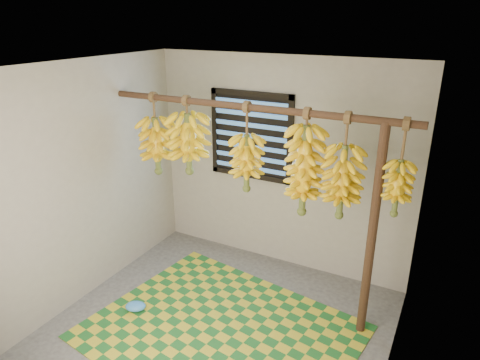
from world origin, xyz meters
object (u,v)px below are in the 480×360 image
Objects in this scene: support_post at (372,236)px; banana_bunch_c at (247,163)px; banana_bunch_b at (188,144)px; banana_bunch_d at (304,171)px; plastic_bag at (136,306)px; banana_bunch_e at (342,182)px; woven_mat at (221,332)px; banana_bunch_f at (397,188)px; banana_bunch_a at (157,146)px.

banana_bunch_c is (-1.21, 0.00, 0.47)m from support_post.
banana_bunch_b is 1.22m from banana_bunch_d.
plastic_bag is 2.37m from banana_bunch_e.
plastic_bag is at bearing -156.48° from banana_bunch_e.
woven_mat is 1.69m from banana_bunch_d.
woven_mat is 0.92m from plastic_bag.
banana_bunch_a is at bearing 180.00° from banana_bunch_f.
support_post is 2.04× the size of banana_bunch_d.
banana_bunch_c and banana_bunch_e have the same top height.
banana_bunch_b and banana_bunch_c have the same top height.
plastic_bag is 1.82m from banana_bunch_c.
banana_bunch_f is at bearing 0.00° from banana_bunch_b.
woven_mat is at bearing -29.77° from banana_bunch_a.
banana_bunch_b is at bearing 138.21° from woven_mat.
banana_bunch_e is at bearing 23.52° from plastic_bag.
banana_bunch_e is at bearing 0.00° from banana_bunch_c.
banana_bunch_a is at bearing 180.00° from banana_bunch_c.
banana_bunch_a and banana_bunch_d have the same top height.
banana_bunch_c is at bearing 42.08° from plastic_bag.
banana_bunch_b is (-0.71, 0.64, 1.56)m from woven_mat.
banana_bunch_e reaches higher than plastic_bag.
banana_bunch_e is (-0.30, 0.00, 0.44)m from support_post.
banana_bunch_e is at bearing 180.00° from support_post.
banana_bunch_e is (1.97, 0.00, -0.05)m from banana_bunch_a.
banana_bunch_a reaches higher than woven_mat.
banana_bunch_f is (1.36, 0.00, 0.00)m from banana_bunch_c.
support_post is 0.86× the size of woven_mat.
woven_mat is 2.95× the size of banana_bunch_b.
banana_bunch_f is (2.41, 0.00, -0.02)m from banana_bunch_a.
banana_bunch_c is at bearing 180.00° from support_post.
banana_bunch_a is 0.92× the size of banana_bunch_e.
banana_bunch_b is 0.96× the size of banana_bunch_f.
banana_bunch_a is at bearing 150.23° from woven_mat.
support_post is at bearing 0.00° from banana_bunch_b.
banana_bunch_c is at bearing 180.00° from banana_bunch_e.
support_post is at bearing 0.00° from banana_bunch_c.
woven_mat is at bearing 7.94° from plastic_bag.
banana_bunch_d is (1.42, 0.77, 1.43)m from plastic_bag.
banana_bunch_a is 0.41m from banana_bunch_b.
banana_bunch_f is (2.01, 0.00, -0.10)m from banana_bunch_b.
support_post is 1.65m from woven_mat.
banana_bunch_c is 0.92× the size of banana_bunch_e.
banana_bunch_f reaches higher than support_post.
woven_mat is 2.83× the size of banana_bunch_f.
banana_bunch_b is 2.01m from banana_bunch_f.
woven_mat is at bearing -143.10° from banana_bunch_e.
plastic_bag reaches higher than woven_mat.
support_post is 0.53m from banana_bunch_e.
banana_bunch_a is 1.97m from banana_bunch_e.
woven_mat is 1.97m from banana_bunch_a.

